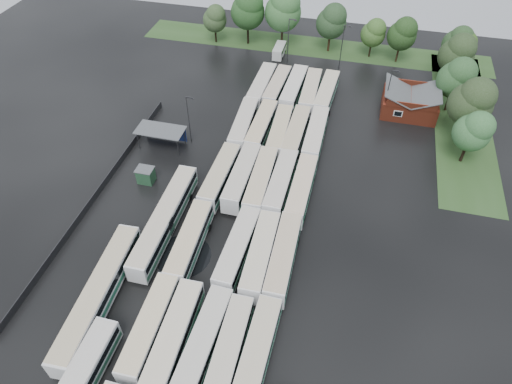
# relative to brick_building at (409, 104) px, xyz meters

# --- Properties ---
(ground) EXTENTS (160.00, 160.00, 0.00)m
(ground) POSITION_rel_brick_building_xyz_m (-24.00, -42.77, -1.87)
(ground) COLOR black
(ground) RESTS_ON ground
(brick_building) EXTENTS (10.07, 8.60, 5.39)m
(brick_building) POSITION_rel_brick_building_xyz_m (0.00, 0.00, 0.00)
(brick_building) COLOR maroon
(brick_building) RESTS_ON ground
(wash_shed) EXTENTS (8.20, 4.20, 3.58)m
(wash_shed) POSITION_rel_brick_building_xyz_m (-41.20, -20.74, 1.12)
(wash_shed) COLOR #2D2D30
(wash_shed) RESTS_ON ground
(utility_hut) EXTENTS (2.70, 2.20, 2.62)m
(utility_hut) POSITION_rel_brick_building_xyz_m (-40.20, -30.17, -0.55)
(utility_hut) COLOR #1C4026
(utility_hut) RESTS_ON ground
(grass_strip_north) EXTENTS (80.00, 10.00, 0.01)m
(grass_strip_north) POSITION_rel_brick_building_xyz_m (-22.00, 22.03, -1.86)
(grass_strip_north) COLOR #2A4A1E
(grass_strip_north) RESTS_ON ground
(grass_strip_east) EXTENTS (10.00, 50.00, 0.01)m
(grass_strip_east) POSITION_rel_brick_building_xyz_m (10.00, 0.03, -1.86)
(grass_strip_east) COLOR #2A4A1E
(grass_strip_east) RESTS_ON ground
(west_fence) EXTENTS (0.10, 50.00, 1.20)m
(west_fence) POSITION_rel_brick_building_xyz_m (-46.20, -34.77, -1.27)
(west_fence) COLOR #2D2D30
(west_fence) RESTS_ON ground
(bus_r1c0) EXTENTS (3.10, 13.09, 3.62)m
(bus_r1c0) POSITION_rel_brick_building_xyz_m (-28.48, -54.89, 0.13)
(bus_r1c0) COLOR silver
(bus_r1c0) RESTS_ON ground
(bus_r1c1) EXTENTS (3.23, 13.62, 3.77)m
(bus_r1c1) POSITION_rel_brick_building_xyz_m (-25.32, -55.40, 0.21)
(bus_r1c1) COLOR silver
(bus_r1c1) RESTS_ON ground
(bus_r1c2) EXTENTS (3.19, 13.11, 3.63)m
(bus_r1c2) POSITION_rel_brick_building_xyz_m (-21.89, -55.04, 0.13)
(bus_r1c2) COLOR silver
(bus_r1c2) RESTS_ON ground
(bus_r1c3) EXTENTS (2.93, 12.84, 3.56)m
(bus_r1c3) POSITION_rel_brick_building_xyz_m (-18.85, -55.44, 0.09)
(bus_r1c3) COLOR silver
(bus_r1c3) RESTS_ON ground
(bus_r1c4) EXTENTS (2.99, 13.23, 3.67)m
(bus_r1c4) POSITION_rel_brick_building_xyz_m (-15.76, -55.04, 0.15)
(bus_r1c4) COLOR silver
(bus_r1c4) RESTS_ON ground
(bus_r2c0) EXTENTS (3.26, 13.29, 3.68)m
(bus_r2c0) POSITION_rel_brick_building_xyz_m (-28.42, -41.84, 0.16)
(bus_r2c0) COLOR silver
(bus_r2c0) RESTS_ON ground
(bus_r2c2) EXTENTS (3.23, 13.23, 3.66)m
(bus_r2c2) POSITION_rel_brick_building_xyz_m (-21.84, -41.40, 0.15)
(bus_r2c2) COLOR silver
(bus_r2c2) RESTS_ON ground
(bus_r2c3) EXTENTS (3.19, 13.43, 3.72)m
(bus_r2c3) POSITION_rel_brick_building_xyz_m (-18.62, -41.69, 0.18)
(bus_r2c3) COLOR silver
(bus_r2c3) RESTS_ON ground
(bus_r2c4) EXTENTS (3.15, 13.54, 3.75)m
(bus_r2c4) POSITION_rel_brick_building_xyz_m (-15.66, -41.34, 0.20)
(bus_r2c4) COLOR silver
(bus_r2c4) RESTS_ON ground
(bus_r3c0) EXTENTS (3.10, 13.31, 3.69)m
(bus_r3c0) POSITION_rel_brick_building_xyz_m (-28.39, -28.26, 0.16)
(bus_r3c0) COLOR silver
(bus_r3c0) RESTS_ON ground
(bus_r3c1) EXTENTS (2.91, 13.48, 3.75)m
(bus_r3c1) POSITION_rel_brick_building_xyz_m (-25.05, -27.65, 0.20)
(bus_r3c1) COLOR silver
(bus_r3c1) RESTS_ON ground
(bus_r3c2) EXTENTS (3.20, 13.51, 3.74)m
(bus_r3c2) POSITION_rel_brick_building_xyz_m (-21.96, -27.87, 0.19)
(bus_r3c2) COLOR silver
(bus_r3c2) RESTS_ON ground
(bus_r3c3) EXTENTS (2.96, 13.43, 3.73)m
(bus_r3c3) POSITION_rel_brick_building_xyz_m (-18.89, -27.62, 0.19)
(bus_r3c3) COLOR silver
(bus_r3c3) RESTS_ON ground
(bus_r3c4) EXTENTS (2.94, 13.44, 3.74)m
(bus_r3c4) POSITION_rel_brick_building_xyz_m (-15.60, -28.12, 0.19)
(bus_r3c4) COLOR silver
(bus_r3c4) RESTS_ON ground
(bus_r4c0) EXTENTS (3.42, 13.38, 3.69)m
(bus_r4c0) POSITION_rel_brick_building_xyz_m (-28.40, -14.34, 0.17)
(bus_r4c0) COLOR silver
(bus_r4c0) RESTS_ON ground
(bus_r4c1) EXTENTS (3.03, 13.21, 3.66)m
(bus_r4c1) POSITION_rel_brick_building_xyz_m (-25.21, -14.11, 0.15)
(bus_r4c1) COLOR silver
(bus_r4c1) RESTS_ON ground
(bus_r4c2) EXTENTS (3.18, 12.90, 3.57)m
(bus_r4c2) POSITION_rel_brick_building_xyz_m (-21.82, -14.68, 0.09)
(bus_r4c2) COLOR silver
(bus_r4c2) RESTS_ON ground
(bus_r4c3) EXTENTS (3.03, 13.34, 3.70)m
(bus_r4c3) POSITION_rel_brick_building_xyz_m (-18.96, -14.59, 0.17)
(bus_r4c3) COLOR silver
(bus_r4c3) RESTS_ON ground
(bus_r4c4) EXTENTS (2.92, 13.48, 3.75)m
(bus_r4c4) POSITION_rel_brick_building_xyz_m (-15.63, -14.24, 0.20)
(bus_r4c4) COLOR silver
(bus_r4c4) RESTS_ON ground
(bus_r5c0) EXTENTS (3.10, 13.51, 3.75)m
(bus_r5c0) POSITION_rel_brick_building_xyz_m (-28.34, -1.04, 0.19)
(bus_r5c0) COLOR silver
(bus_r5c0) RESTS_ON ground
(bus_r5c1) EXTENTS (3.29, 12.95, 3.57)m
(bus_r5c1) POSITION_rel_brick_building_xyz_m (-25.34, -0.58, 0.10)
(bus_r5c1) COLOR silver
(bus_r5c1) RESTS_ON ground
(bus_r5c2) EXTENTS (3.29, 13.64, 3.77)m
(bus_r5c2) POSITION_rel_brick_building_xyz_m (-22.03, -0.46, 0.21)
(bus_r5c2) COLOR silver
(bus_r5c2) RESTS_ON ground
(bus_r5c3) EXTENTS (3.06, 13.26, 3.68)m
(bus_r5c3) POSITION_rel_brick_building_xyz_m (-18.73, -0.69, 0.16)
(bus_r5c3) COLOR silver
(bus_r5c3) RESTS_ON ground
(bus_r5c4) EXTENTS (3.43, 13.33, 3.68)m
(bus_r5c4) POSITION_rel_brick_building_xyz_m (-15.61, -0.56, 0.16)
(bus_r5c4) COLOR silver
(bus_r5c4) RESTS_ON ground
(artic_bus_west_b) EXTENTS (3.04, 20.00, 3.71)m
(artic_bus_west_b) POSITION_rel_brick_building_xyz_m (-33.24, -38.88, 0.19)
(artic_bus_west_b) COLOR silver
(artic_bus_west_b) RESTS_ON ground
(artic_bus_west_c) EXTENTS (3.83, 20.24, 3.74)m
(artic_bus_west_c) POSITION_rel_brick_building_xyz_m (-36.27, -52.45, 0.21)
(artic_bus_west_c) COLOR silver
(artic_bus_west_c) RESTS_ON ground
(minibus) EXTENTS (2.16, 5.65, 2.46)m
(minibus) POSITION_rel_brick_building_xyz_m (-28.37, 15.62, -0.50)
(minibus) COLOR silver
(minibus) RESTS_ON ground
(tree_north_0) EXTENTS (5.42, 5.42, 8.98)m
(tree_north_0) POSITION_rel_brick_building_xyz_m (-44.12, 18.71, 3.91)
(tree_north_0) COLOR black
(tree_north_0) RESTS_ON ground
(tree_north_1) EXTENTS (7.64, 7.64, 12.65)m
(tree_north_1) POSITION_rel_brick_building_xyz_m (-36.57, 19.81, 6.27)
(tree_north_1) COLOR black
(tree_north_1) RESTS_ON ground
(tree_north_2) EXTENTS (8.13, 8.13, 13.47)m
(tree_north_2) POSITION_rel_brick_building_xyz_m (-28.62, 20.33, 6.80)
(tree_north_2) COLOR black
(tree_north_2) RESTS_ON ground
(tree_north_3) EXTENTS (6.69, 6.69, 11.08)m
(tree_north_3) POSITION_rel_brick_building_xyz_m (-17.81, 20.71, 5.26)
(tree_north_3) COLOR #3A2415
(tree_north_3) RESTS_ON ground
(tree_north_4) EXTENTS (5.35, 5.35, 8.87)m
(tree_north_4) POSITION_rel_brick_building_xyz_m (-8.55, 20.36, 3.84)
(tree_north_4) COLOR black
(tree_north_4) RESTS_ON ground
(tree_north_5) EXTENTS (6.16, 6.16, 10.20)m
(tree_north_5) POSITION_rel_brick_building_xyz_m (-2.59, 19.44, 4.70)
(tree_north_5) COLOR #352215
(tree_north_5) RESTS_ON ground
(tree_north_6) EXTENTS (5.48, 5.48, 9.08)m
(tree_north_6) POSITION_rel_brick_building_xyz_m (9.58, 18.11, 3.97)
(tree_north_6) COLOR black
(tree_north_6) RESTS_ON ground
(tree_east_0) EXTENTS (6.01, 6.01, 9.96)m
(tree_east_0) POSITION_rel_brick_building_xyz_m (9.10, -12.66, 4.53)
(tree_east_0) COLOR black
(tree_east_0) RESTS_ON ground
(tree_east_1) EXTENTS (7.40, 7.40, 12.26)m
(tree_east_1) POSITION_rel_brick_building_xyz_m (8.92, -6.46, 6.02)
(tree_east_1) COLOR #3B2516
(tree_east_1) RESTS_ON ground
(tree_east_2) EXTENTS (6.69, 6.69, 11.08)m
(tree_east_2) POSITION_rel_brick_building_xyz_m (7.26, 2.44, 5.26)
(tree_east_2) COLOR #312516
(tree_east_2) RESTS_ON ground
(tree_east_3) EXTENTS (6.89, 6.89, 11.41)m
(tree_east_3) POSITION_rel_brick_building_xyz_m (7.81, 11.48, 5.48)
(tree_east_3) COLOR black
(tree_east_3) RESTS_ON ground
(tree_east_4) EXTENTS (5.99, 5.99, 9.92)m
(tree_east_4) POSITION_rel_brick_building_xyz_m (8.58, 18.54, 4.51)
(tree_east_4) COLOR black
(tree_east_4) RESTS_ON ground
(lamp_post_ne) EXTENTS (1.44, 0.28, 9.36)m
(lamp_post_ne) POSITION_rel_brick_building_xyz_m (-4.41, -1.99, 3.57)
(lamp_post_ne) COLOR #2D2D30
(lamp_post_ne) RESTS_ON ground
(lamp_post_nw) EXTENTS (1.43, 0.28, 9.25)m
(lamp_post_nw) POSITION_rel_brick_building_xyz_m (-36.69, -18.70, 3.51)
(lamp_post_nw) COLOR #2D2D30
(lamp_post_nw) RESTS_ON ground
(lamp_post_back_w) EXTENTS (1.67, 0.32, 10.83)m
(lamp_post_back_w) POSITION_rel_brick_building_xyz_m (-25.52, 11.08, 4.42)
(lamp_post_back_w) COLOR #2D2D30
(lamp_post_back_w) RESTS_ON ground
(lamp_post_back_e) EXTENTS (1.52, 0.30, 9.85)m
(lamp_post_back_e) POSITION_rel_brick_building_xyz_m (-14.50, 13.06, 3.85)
(lamp_post_back_e) COLOR #2D2D30
(lamp_post_back_e) RESTS_ON ground
(puddle_2) EXTENTS (7.63, 7.63, 0.01)m
(puddle_2) POSITION_rel_brick_building_xyz_m (-29.21, -42.85, -1.86)
(puddle_2) COLOR black
(puddle_2) RESTS_ON ground
(puddle_3) EXTENTS (4.86, 4.86, 0.01)m
(puddle_3) POSITION_rel_brick_building_xyz_m (-19.02, -43.53, -1.86)
(puddle_3) COLOR black
(puddle_3) RESTS_ON ground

